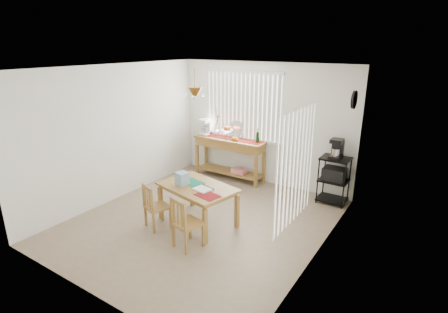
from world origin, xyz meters
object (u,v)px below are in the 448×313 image
Objects in this scene: wire_cart at (334,176)px; cart_items at (337,149)px; sideboard at (230,149)px; dining_table at (197,190)px; chair_right at (186,223)px; chair_left at (155,207)px.

wire_cart is 0.53m from cart_items.
sideboard is 1.17× the size of dining_table.
cart_items is 3.19m from chair_right.
wire_cart is 0.64× the size of dining_table.
sideboard is 2.19m from dining_table.
cart_items is 0.48× the size of chair_left.
cart_items reaches higher than chair_left.
wire_cart is 3.39m from chair_left.
cart_items is 3.46m from chair_left.
cart_items is 0.46× the size of chair_right.
dining_table is at bearing -128.85° from cart_items.
chair_right is (0.80, -0.19, 0.02)m from chair_left.
cart_items is 2.73m from dining_table.
cart_items reaches higher than wire_cart.
sideboard is 2.62m from chair_left.
wire_cart is at bearing -90.00° from cart_items.
sideboard is at bearing -179.76° from cart_items.
dining_table is (-1.68, -2.09, -0.48)m from cart_items.
chair_left reaches higher than dining_table.
chair_right is at bearing -70.63° from sideboard.
sideboard is 4.44× the size of cart_items.
sideboard is at bearing -180.00° from wire_cart.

